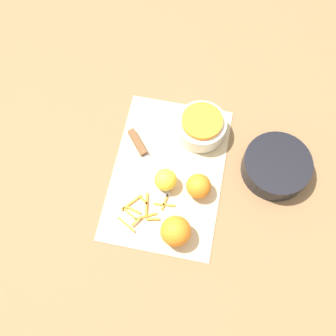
# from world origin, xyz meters

# --- Properties ---
(ground_plane) EXTENTS (4.00, 4.00, 0.00)m
(ground_plane) POSITION_xyz_m (0.00, 0.00, 0.00)
(ground_plane) COLOR olive
(cutting_board) EXTENTS (0.45, 0.31, 0.01)m
(cutting_board) POSITION_xyz_m (0.00, 0.00, 0.00)
(cutting_board) COLOR #CCB284
(cutting_board) RESTS_ON ground_plane
(bowl_speckled) EXTENTS (0.14, 0.14, 0.07)m
(bowl_speckled) POSITION_xyz_m (-0.14, 0.07, 0.04)
(bowl_speckled) COLOR silver
(bowl_speckled) RESTS_ON cutting_board
(bowl_dark) EXTENTS (0.19, 0.19, 0.06)m
(bowl_dark) POSITION_xyz_m (-0.07, 0.29, 0.03)
(bowl_dark) COLOR black
(bowl_dark) RESTS_ON ground_plane
(knife) EXTENTS (0.19, 0.16, 0.02)m
(knife) POSITION_xyz_m (-0.05, -0.09, 0.01)
(knife) COLOR brown
(knife) RESTS_ON cutting_board
(orange_left) EXTENTS (0.08, 0.08, 0.08)m
(orange_left) POSITION_xyz_m (0.17, 0.05, 0.05)
(orange_left) COLOR orange
(orange_left) RESTS_ON cutting_board
(orange_right) EXTENTS (0.07, 0.07, 0.07)m
(orange_right) POSITION_xyz_m (0.04, 0.09, 0.04)
(orange_right) COLOR orange
(orange_right) RESTS_ON cutting_board
(lemon) EXTENTS (0.06, 0.06, 0.06)m
(lemon) POSITION_xyz_m (0.03, -0.00, 0.04)
(lemon) COLOR yellow
(lemon) RESTS_ON cutting_board
(peel_pile) EXTENTS (0.12, 0.14, 0.01)m
(peel_pile) POSITION_xyz_m (0.12, -0.04, 0.01)
(peel_pile) COLOR orange
(peel_pile) RESTS_ON cutting_board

